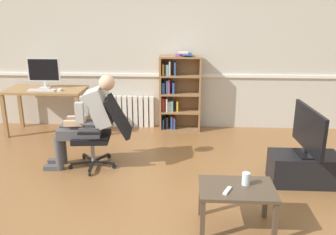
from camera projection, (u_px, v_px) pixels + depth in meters
ground_plane at (150, 201)px, 3.93m from camera, size 18.00×18.00×0.00m
back_wall at (165, 50)px, 6.06m from camera, size 12.00×0.13×2.70m
computer_desk at (46, 95)px, 5.89m from camera, size 1.28×0.65×0.76m
imac_monitor at (44, 71)px, 5.85m from camera, size 0.53×0.14×0.50m
keyboard at (42, 90)px, 5.72m from camera, size 0.44×0.12×0.02m
computer_mouse at (60, 90)px, 5.72m from camera, size 0.06×0.10×0.03m
bookshelf at (177, 94)px, 6.06m from camera, size 0.69×0.29×1.34m
radiator at (130, 111)px, 6.30m from camera, size 0.83×0.08×0.56m
office_chair at (104, 129)px, 4.65m from camera, size 0.84×0.62×0.95m
person_seated at (88, 119)px, 4.60m from camera, size 0.97×0.41×1.23m
tv_stand at (304, 169)px, 4.28m from camera, size 0.80×0.42×0.37m
tv_screen at (309, 131)px, 4.13m from camera, size 0.22×0.88×0.57m
coffee_table at (237, 193)px, 3.34m from camera, size 0.71×0.48×0.43m
drinking_glass at (246, 179)px, 3.36m from camera, size 0.08×0.08×0.12m
spare_remote at (227, 191)px, 3.24m from camera, size 0.10×0.15×0.02m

